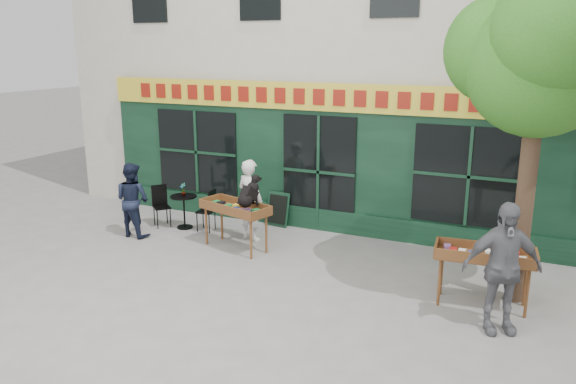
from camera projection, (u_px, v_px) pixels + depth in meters
name	position (u px, v px, depth m)	size (l,w,h in m)	color
ground	(273.00, 264.00, 10.75)	(80.00, 80.00, 0.00)	slate
building	(372.00, 10.00, 14.75)	(14.00, 7.26, 10.00)	beige
street_tree	(545.00, 42.00, 8.27)	(3.05, 2.90, 5.60)	#382619
book_cart_center	(235.00, 210.00, 11.39)	(1.61, 1.00, 0.99)	brown
dog	(249.00, 190.00, 11.08)	(0.34, 0.60, 0.60)	black
woman	(250.00, 200.00, 11.95)	(0.64, 0.42, 1.76)	silver
book_cart_right	(485.00, 258.00, 8.84)	(1.55, 0.76, 0.99)	brown
man_right	(502.00, 268.00, 8.02)	(1.15, 0.48, 1.96)	#5B5C60
bistro_table	(184.00, 205.00, 12.77)	(0.60, 0.60, 0.76)	black
bistro_chair_left	(160.00, 202.00, 12.98)	(0.51, 0.51, 0.95)	black
bistro_chair_right	(209.00, 207.00, 12.56)	(0.40, 0.40, 0.95)	black
potted_plant	(183.00, 189.00, 12.68)	(0.16, 0.11, 0.30)	gray
man_left	(132.00, 200.00, 12.19)	(0.80, 0.62, 1.64)	black
chalkboard	(278.00, 209.00, 12.96)	(0.58, 0.25, 0.79)	black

